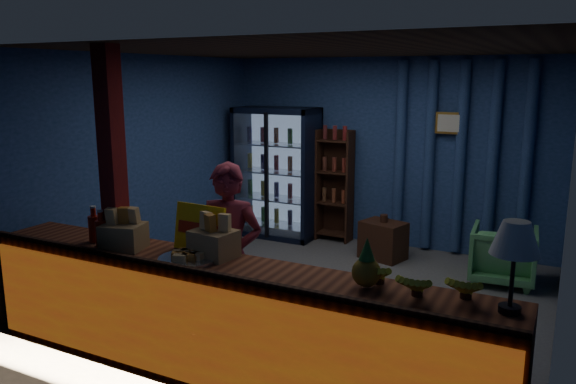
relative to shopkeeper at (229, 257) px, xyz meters
name	(u,v)px	position (x,y,z in m)	size (l,w,h in m)	color
ground	(321,295)	(0.25, 1.42, -0.82)	(4.60, 4.60, 0.00)	#515154
room_walls	(323,153)	(0.25, 1.42, 0.75)	(4.60, 4.60, 4.60)	navy
counter	(222,322)	(0.25, -0.49, -0.34)	(4.40, 0.57, 0.99)	brown
support_post	(115,205)	(-0.80, -0.48, 0.48)	(0.16, 0.16, 2.60)	maroon
beverage_cooler	(279,173)	(-1.30, 3.34, 0.11)	(1.20, 0.62, 1.90)	black
bottle_shelf	(335,186)	(-0.45, 3.48, -0.02)	(0.50, 0.28, 1.60)	#3B2012
curtain_folds	(460,158)	(1.25, 3.56, 0.48)	(1.74, 0.14, 2.50)	navy
framed_picture	(450,123)	(1.10, 3.52, 0.93)	(0.36, 0.04, 0.28)	gold
shopkeeper	(229,257)	(0.00, 0.00, 0.00)	(0.60, 0.39, 1.64)	maroon
green_chair	(503,255)	(1.94, 2.76, -0.49)	(0.70, 0.72, 0.66)	#51A35D
side_table	(383,240)	(0.45, 2.95, -0.57)	(0.63, 0.53, 0.59)	#3B2012
yellow_sign	(199,228)	(-0.08, -0.30, 0.32)	(0.48, 0.12, 0.38)	yellow
soda_bottles	(98,230)	(-0.96, -0.54, 0.26)	(0.26, 0.18, 0.32)	#B4200C
snack_box_left	(124,234)	(-0.68, -0.53, 0.25)	(0.38, 0.34, 0.35)	#977B49
snack_box_centre	(214,242)	(0.10, -0.37, 0.26)	(0.36, 0.31, 0.35)	#977B49
pastry_tray	(188,257)	(-0.02, -0.54, 0.16)	(0.47, 0.47, 0.08)	silver
banana_bunches	(419,281)	(1.73, -0.40, 0.22)	(0.84, 0.31, 0.18)	yellow
table_lamp	(515,242)	(2.30, -0.44, 0.58)	(0.29, 0.29, 0.57)	black
pineapple	(366,268)	(1.39, -0.45, 0.27)	(0.20, 0.20, 0.34)	olive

